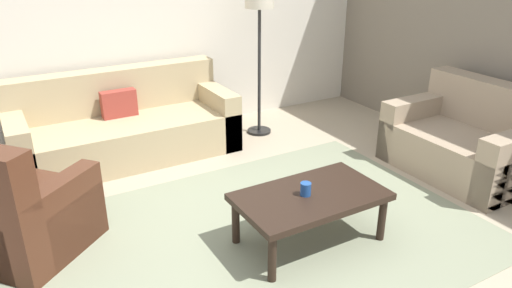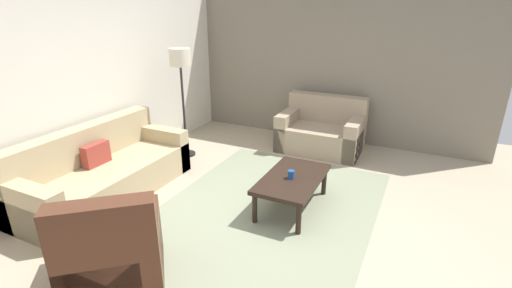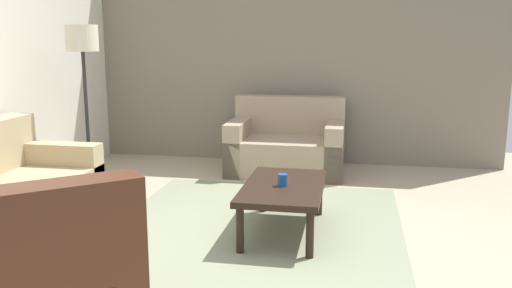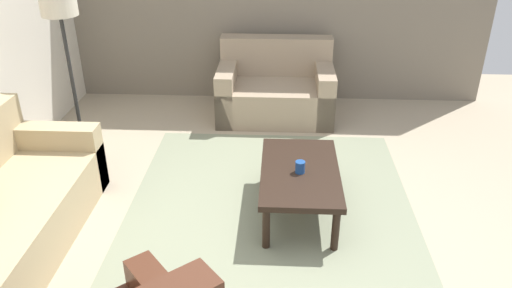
# 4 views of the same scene
# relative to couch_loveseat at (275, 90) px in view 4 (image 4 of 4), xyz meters

# --- Properties ---
(ground_plane) EXTENTS (8.00, 8.00, 0.00)m
(ground_plane) POSITION_rel_couch_loveseat_xyz_m (-2.44, 0.01, -0.30)
(ground_plane) COLOR tan
(area_rug) EXTENTS (3.59, 2.44, 0.01)m
(area_rug) POSITION_rel_couch_loveseat_xyz_m (-2.44, 0.01, -0.29)
(area_rug) COLOR gray
(area_rug) RESTS_ON ground_plane
(couch_loveseat) EXTENTS (0.92, 1.34, 0.88)m
(couch_loveseat) POSITION_rel_couch_loveseat_xyz_m (0.00, 0.00, 0.00)
(couch_loveseat) COLOR gray
(couch_loveseat) RESTS_ON ground_plane
(coffee_table) EXTENTS (1.10, 0.64, 0.41)m
(coffee_table) POSITION_rel_couch_loveseat_xyz_m (-2.08, -0.23, 0.06)
(coffee_table) COLOR black
(coffee_table) RESTS_ON ground_plane
(cup) EXTENTS (0.08, 0.08, 0.10)m
(cup) POSITION_rel_couch_loveseat_xyz_m (-2.12, -0.23, 0.16)
(cup) COLOR #1E478C
(cup) RESTS_ON coffee_table
(lamp_standing) EXTENTS (0.32, 0.32, 1.71)m
(lamp_standing) POSITION_rel_couch_loveseat_xyz_m (-1.26, 1.91, 1.11)
(lamp_standing) COLOR black
(lamp_standing) RESTS_ON ground_plane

